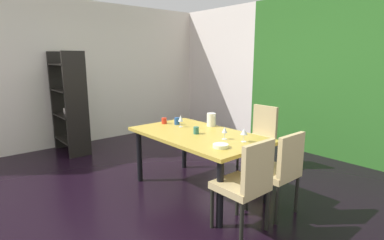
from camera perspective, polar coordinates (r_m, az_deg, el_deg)
name	(u,v)px	position (r m, az deg, el deg)	size (l,w,h in m)	color
ground_plane	(161,182)	(4.24, -5.96, -11.69)	(5.45, 5.67, 0.02)	black
back_panel_interior	(218,71)	(6.98, 4.91, 9.26)	(2.10, 0.10, 2.74)	silver
garden_window_panel	(338,77)	(5.43, 26.04, 7.41)	(3.35, 0.10, 2.74)	#2B6522
left_interior_panel	(81,74)	(6.29, -20.46, 8.30)	(0.10, 5.67, 2.74)	silver
dining_table	(198,140)	(3.71, 1.19, -3.83)	(1.73, 0.99, 0.76)	gold
chair_right_far	(279,168)	(3.34, 16.31, -8.83)	(0.44, 0.44, 0.92)	tan
chair_right_near	(247,181)	(2.93, 10.39, -11.42)	(0.44, 0.44, 0.94)	tan
chair_head_far	(260,134)	(4.66, 12.77, -2.62)	(0.44, 0.45, 0.96)	tan
display_shelf	(69,103)	(5.71, -22.37, 2.94)	(0.81, 0.38, 1.78)	black
wine_glass_rear	(225,131)	(3.42, 6.23, -2.01)	(0.06, 0.06, 0.14)	silver
wine_glass_near_window	(181,119)	(4.01, -2.18, 0.26)	(0.07, 0.07, 0.16)	silver
wine_glass_right	(244,132)	(3.34, 9.88, -2.24)	(0.08, 0.08, 0.15)	silver
serving_bowl_center	(221,146)	(3.12, 5.47, -4.92)	(0.17, 0.17, 0.04)	#E7F0C5
cup_near_shelf	(196,130)	(3.66, 0.79, -1.98)	(0.07, 0.07, 0.09)	#2E6959
cup_left	(177,121)	(4.17, -2.89, -0.21)	(0.07, 0.07, 0.10)	#1F498B
cup_front	(164,121)	(4.24, -5.33, -0.14)	(0.07, 0.07, 0.08)	red
pitcher_north	(211,120)	(4.07, 3.71, 0.08)	(0.14, 0.12, 0.18)	silver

